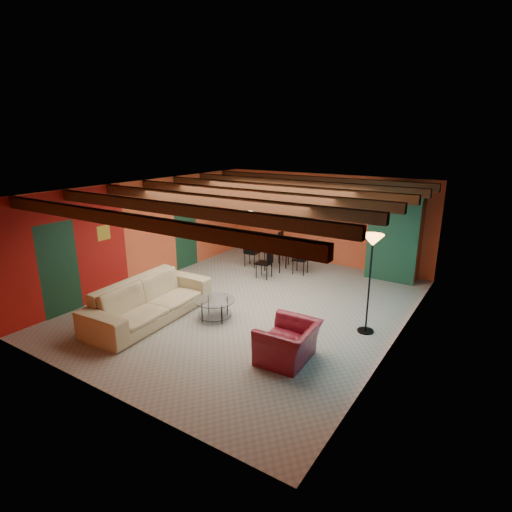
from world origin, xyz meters
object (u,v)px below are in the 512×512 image
Objects in this scene: floor_lamp at (369,284)px; vase at (276,234)px; armchair at (288,342)px; coffee_table at (215,309)px; potted_plant at (400,188)px; sofa at (150,300)px; dining_table at (276,254)px; armoire at (395,239)px.

vase is (-3.50, 2.40, 0.07)m from floor_lamp.
coffee_table is (-2.12, 0.64, -0.12)m from armchair.
floor_lamp is 4.43× the size of potted_plant.
dining_table reaches higher than sofa.
armoire is at bearing 97.25° from floor_lamp.
potted_plant reaches higher than armchair.
armoire is at bearing 20.39° from vase.
floor_lamp is (0.45, -3.54, -0.11)m from armoire.
armoire reaches higher than dining_table.
floor_lamp is 10.56× the size of vase.
armchair is 2.08m from floor_lamp.
coffee_table is 4.51× the size of vase.
armchair is at bearing -57.26° from dining_table.
coffee_table is at bearing -117.76° from potted_plant.
vase reaches higher than sofa.
dining_table is 3.31m from armoire.
vase is (0.00, 0.00, 0.59)m from dining_table.
coffee_table is 3.24m from floor_lamp.
coffee_table is 5.77m from potted_plant.
floor_lamp is 3.85m from potted_plant.
armchair is 1.21× the size of coffee_table.
armoire is at bearing 0.00° from potted_plant.
vase reaches higher than dining_table.
sofa is at bearing -123.70° from potted_plant.
potted_plant is (3.05, 1.13, 1.98)m from dining_table.
dining_table is 0.93× the size of floor_lamp.
floor_lamp is at bearing -82.98° from armoire.
armoire is at bearing 62.24° from coffee_table.
floor_lamp reaches higher than sofa.
dining_table is at bearing -159.83° from armoire.
sofa is 1.30× the size of armoire.
floor_lamp is at bearing 152.97° from armchair.
armoire reaches higher than sofa.
potted_plant is (0.00, 0.00, 1.35)m from armoire.
armoire is at bearing 173.21° from armchair.
sofa is 1.55× the size of dining_table.
sofa is 6.41× the size of potted_plant.
potted_plant is at bearing -37.09° from sofa.
dining_table is 3.81m from potted_plant.
armchair is at bearing -57.26° from vase.
coffee_table is at bearing -158.34° from floor_lamp.
armchair is 0.52× the size of floor_lamp.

